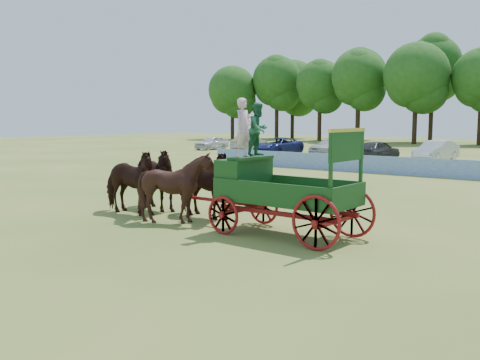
# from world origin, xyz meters

# --- Properties ---
(ground) EXTENTS (160.00, 160.00, 0.00)m
(ground) POSITION_xyz_m (0.00, 0.00, 0.00)
(ground) COLOR #9B8E46
(ground) RESTS_ON ground
(horse_lead_left) EXTENTS (2.71, 1.39, 2.22)m
(horse_lead_left) POSITION_xyz_m (-1.94, -0.31, 1.11)
(horse_lead_left) COLOR black
(horse_lead_left) RESTS_ON ground
(horse_lead_right) EXTENTS (2.79, 1.63, 2.22)m
(horse_lead_right) POSITION_xyz_m (-1.94, 0.79, 1.11)
(horse_lead_right) COLOR black
(horse_lead_right) RESTS_ON ground
(horse_wheel_left) EXTENTS (2.31, 2.14, 2.22)m
(horse_wheel_left) POSITION_xyz_m (0.46, -0.31, 1.11)
(horse_wheel_left) COLOR black
(horse_wheel_left) RESTS_ON ground
(horse_wheel_right) EXTENTS (2.66, 1.28, 2.22)m
(horse_wheel_right) POSITION_xyz_m (0.46, 0.79, 1.11)
(horse_wheel_right) COLOR black
(horse_wheel_right) RESTS_ON ground
(farm_dray) EXTENTS (6.00, 2.00, 3.81)m
(farm_dray) POSITION_xyz_m (3.41, 0.26, 1.66)
(farm_dray) COLOR maroon
(farm_dray) RESTS_ON ground
(sponsor_banner) EXTENTS (26.00, 0.08, 1.05)m
(sponsor_banner) POSITION_xyz_m (-1.00, 18.00, 0.53)
(sponsor_banner) COLOR #1C499D
(sponsor_banner) RESTS_ON ground
(parked_cars) EXTENTS (52.35, 7.69, 1.62)m
(parked_cars) POSITION_xyz_m (-0.44, 30.17, 0.77)
(parked_cars) COLOR silver
(parked_cars) RESTS_ON ground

